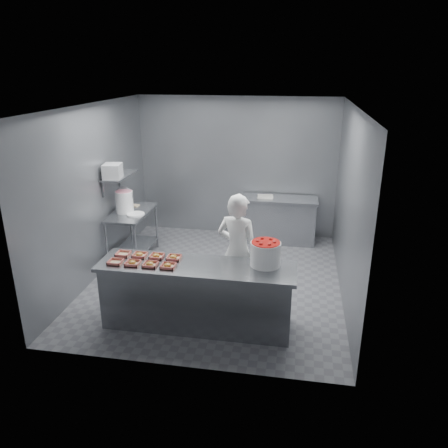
{
  "coord_description": "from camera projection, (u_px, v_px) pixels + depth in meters",
  "views": [
    {
      "loc": [
        1.24,
        -6.37,
        3.34
      ],
      "look_at": [
        0.16,
        -0.2,
        1.07
      ],
      "focal_mm": 35.0,
      "sensor_mm": 36.0,
      "label": 1
    }
  ],
  "objects": [
    {
      "name": "floor",
      "position": [
        216.0,
        280.0,
        7.24
      ],
      "size": [
        4.5,
        4.5,
        0.0
      ],
      "primitive_type": "plane",
      "color": "#4C4C51",
      "rests_on": "ground"
    },
    {
      "name": "ceiling",
      "position": [
        215.0,
        106.0,
        6.28
      ],
      "size": [
        4.5,
        4.5,
        0.0
      ],
      "primitive_type": "plane",
      "rotation": [
        3.14,
        0.0,
        0.0
      ],
      "color": "white",
      "rests_on": "wall_back"
    },
    {
      "name": "wall_back",
      "position": [
        237.0,
        167.0,
        8.84
      ],
      "size": [
        4.0,
        0.04,
        2.8
      ],
      "primitive_type": "cube",
      "color": "slate",
      "rests_on": "ground"
    },
    {
      "name": "wall_left",
      "position": [
        95.0,
        193.0,
        7.08
      ],
      "size": [
        0.04,
        4.5,
        2.8
      ],
      "primitive_type": "cube",
      "color": "slate",
      "rests_on": "ground"
    },
    {
      "name": "wall_right",
      "position": [
        349.0,
        205.0,
        6.43
      ],
      "size": [
        0.04,
        4.5,
        2.8
      ],
      "primitive_type": "cube",
      "color": "slate",
      "rests_on": "ground"
    },
    {
      "name": "service_counter",
      "position": [
        197.0,
        295.0,
        5.83
      ],
      "size": [
        2.6,
        0.7,
        0.9
      ],
      "color": "slate",
      "rests_on": "ground"
    },
    {
      "name": "prep_table",
      "position": [
        133.0,
        228.0,
        7.86
      ],
      "size": [
        0.6,
        1.2,
        0.9
      ],
      "color": "slate",
      "rests_on": "ground"
    },
    {
      "name": "back_counter",
      "position": [
        278.0,
        220.0,
        8.69
      ],
      "size": [
        1.5,
        0.6,
        0.9
      ],
      "color": "slate",
      "rests_on": "ground"
    },
    {
      "name": "wall_shelf",
      "position": [
        119.0,
        175.0,
        7.56
      ],
      "size": [
        0.35,
        0.9,
        0.03
      ],
      "primitive_type": "cube",
      "color": "slate",
      "rests_on": "wall_left"
    },
    {
      "name": "tray_0",
      "position": [
        115.0,
        262.0,
        5.72
      ],
      "size": [
        0.19,
        0.18,
        0.04
      ],
      "color": "tan",
      "rests_on": "service_counter"
    },
    {
      "name": "tray_1",
      "position": [
        133.0,
        263.0,
        5.68
      ],
      "size": [
        0.19,
        0.18,
        0.06
      ],
      "color": "tan",
      "rests_on": "service_counter"
    },
    {
      "name": "tray_2",
      "position": [
        150.0,
        264.0,
        5.64
      ],
      "size": [
        0.19,
        0.18,
        0.06
      ],
      "color": "tan",
      "rests_on": "service_counter"
    },
    {
      "name": "tray_3",
      "position": [
        168.0,
        266.0,
        5.6
      ],
      "size": [
        0.19,
        0.18,
        0.06
      ],
      "color": "tan",
      "rests_on": "service_counter"
    },
    {
      "name": "tray_4",
      "position": [
        123.0,
        254.0,
        5.97
      ],
      "size": [
        0.19,
        0.18,
        0.04
      ],
      "color": "tan",
      "rests_on": "service_counter"
    },
    {
      "name": "tray_5",
      "position": [
        140.0,
        255.0,
        5.93
      ],
      "size": [
        0.19,
        0.18,
        0.06
      ],
      "color": "tan",
      "rests_on": "service_counter"
    },
    {
      "name": "tray_6",
      "position": [
        157.0,
        256.0,
        5.89
      ],
      "size": [
        0.19,
        0.18,
        0.06
      ],
      "color": "tan",
      "rests_on": "service_counter"
    },
    {
      "name": "tray_7",
      "position": [
        174.0,
        257.0,
        5.85
      ],
      "size": [
        0.19,
        0.18,
        0.06
      ],
      "color": "tan",
      "rests_on": "service_counter"
    },
    {
      "name": "worker",
      "position": [
        238.0,
        252.0,
        6.17
      ],
      "size": [
        0.72,
        0.58,
        1.72
      ],
      "primitive_type": "imported",
      "rotation": [
        0.0,
        0.0,
        2.84
      ],
      "color": "white",
      "rests_on": "ground"
    },
    {
      "name": "strawberry_tub",
      "position": [
        265.0,
        253.0,
        5.62
      ],
      "size": [
        0.39,
        0.39,
        0.32
      ],
      "color": "white",
      "rests_on": "service_counter"
    },
    {
      "name": "glaze_bucket",
      "position": [
        124.0,
        201.0,
        7.64
      ],
      "size": [
        0.32,
        0.3,
        0.47
      ],
      "color": "white",
      "rests_on": "prep_table"
    },
    {
      "name": "bucket_lid",
      "position": [
        136.0,
        214.0,
        7.58
      ],
      "size": [
        0.32,
        0.32,
        0.02
      ],
      "primitive_type": "cylinder",
      "rotation": [
        0.0,
        0.0,
        0.04
      ],
      "color": "white",
      "rests_on": "prep_table"
    },
    {
      "name": "rag",
      "position": [
        135.0,
        205.0,
        8.06
      ],
      "size": [
        0.15,
        0.14,
        0.02
      ],
      "primitive_type": "cube",
      "rotation": [
        0.0,
        0.0,
        -0.17
      ],
      "color": "#CCB28C",
      "rests_on": "prep_table"
    },
    {
      "name": "appliance",
      "position": [
        113.0,
        171.0,
        7.27
      ],
      "size": [
        0.33,
        0.36,
        0.24
      ],
      "primitive_type": "cube",
      "rotation": [
        0.0,
        0.0,
        0.16
      ],
      "color": "gray",
      "rests_on": "wall_shelf"
    },
    {
      "name": "paper_stack",
      "position": [
        265.0,
        196.0,
        8.58
      ],
      "size": [
        0.32,
        0.24,
        0.04
      ],
      "primitive_type": "cube",
      "rotation": [
        0.0,
        0.0,
        0.07
      ],
      "color": "silver",
      "rests_on": "back_counter"
    }
  ]
}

